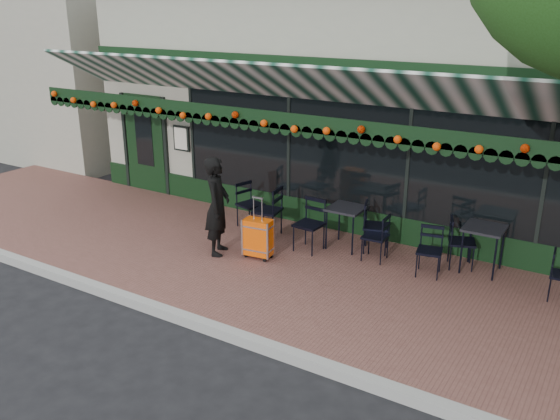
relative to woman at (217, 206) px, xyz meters
The scene contains 16 objects.
ground 2.46m from the woman, 58.28° to the right, with size 80.00×80.00×0.00m, color black.
sidewalk 1.50m from the woman, ahead, with size 18.00×4.00×0.15m, color brown.
curb 2.49m from the woman, 59.33° to the right, with size 18.00×0.16×0.15m, color #9E9E99.
restaurant_building 6.18m from the woman, 78.77° to the left, with size 12.00×9.60×4.50m.
neighbor_building_left 13.37m from the woman, 152.73° to the left, with size 12.00×8.00×4.80m, color gray.
woman is the anchor object (origin of this frame).
suitcase 0.88m from the woman, 14.51° to the left, with size 0.50×0.32×1.08m.
cafe_table_a 4.38m from the woman, 21.95° to the left, with size 0.62×0.62×0.76m.
cafe_table_b 2.25m from the woman, 38.09° to the left, with size 0.61×0.61×0.75m.
chair_a_left 2.72m from the woman, 25.41° to the left, with size 0.41×0.41×0.82m, color black, non-canonical shape.
chair_a_right 4.09m from the woman, 23.55° to the left, with size 0.43×0.43×0.86m, color black, non-canonical shape.
chair_a_front 3.57m from the woman, 17.21° to the left, with size 0.40×0.40×0.80m, color black, non-canonical shape.
chair_b_left 1.22m from the woman, 75.92° to the left, with size 0.48×0.48×0.96m, color black, non-canonical shape.
chair_b_right 2.76m from the woman, 33.36° to the left, with size 0.45×0.45×0.90m, color black, non-canonical shape.
chair_b_front 1.62m from the woman, 35.72° to the left, with size 0.47×0.47×0.94m, color black, non-canonical shape.
chair_solo 1.43m from the woman, 100.72° to the left, with size 0.44×0.44×0.88m, color black, non-canonical shape.
Camera 1 is at (4.73, -5.61, 4.27)m, focal length 38.00 mm.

